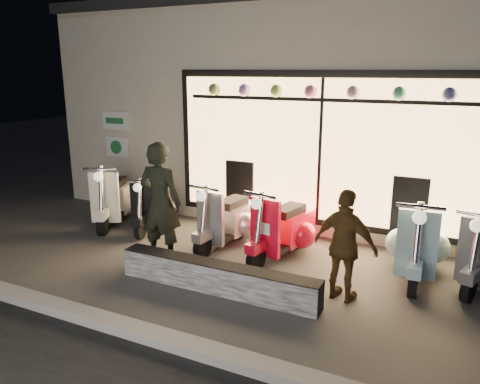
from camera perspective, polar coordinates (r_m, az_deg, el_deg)
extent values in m
plane|color=#383533|center=(7.03, -1.73, -9.49)|extent=(40.00, 40.00, 0.00)
cube|color=slate|center=(5.52, -11.84, -16.43)|extent=(40.00, 0.25, 0.12)
cube|color=beige|center=(11.12, 10.41, 9.95)|extent=(10.00, 6.00, 4.00)
cube|color=black|center=(11.15, 10.94, 20.76)|extent=(10.20, 6.20, 0.20)
cube|color=black|center=(8.07, 9.86, 5.01)|extent=(5.45, 0.06, 2.65)
cube|color=#FFBF6B|center=(8.03, 9.78, 4.96)|extent=(5.20, 0.04, 2.40)
cube|color=black|center=(7.90, 9.96, 11.01)|extent=(4.90, 0.06, 0.06)
cube|color=white|center=(10.14, -14.96, 8.40)|extent=(0.65, 0.04, 0.38)
cube|color=white|center=(10.21, -14.76, 5.33)|extent=(0.55, 0.04, 0.42)
cube|color=black|center=(6.34, -2.82, -10.35)|extent=(2.86, 0.28, 0.40)
cylinder|color=black|center=(7.42, -4.60, -6.69)|extent=(0.15, 0.37, 0.36)
cylinder|color=black|center=(8.23, -0.12, -4.43)|extent=(0.17, 0.37, 0.36)
cube|color=#ADADB2|center=(7.45, -3.63, -3.20)|extent=(0.49, 0.13, 0.87)
cube|color=#ADADB2|center=(8.08, -0.53, -3.14)|extent=(0.53, 0.79, 0.49)
cube|color=black|center=(7.91, -0.95, -1.29)|extent=(0.37, 0.63, 0.13)
sphere|color=#FFF2CC|center=(7.15, -4.79, -0.52)|extent=(0.18, 0.18, 0.16)
cylinder|color=black|center=(6.95, 1.97, -8.13)|extent=(0.18, 0.38, 0.37)
cylinder|color=black|center=(7.80, 6.65, -5.62)|extent=(0.20, 0.39, 0.37)
cube|color=red|center=(6.97, 3.10, -4.34)|extent=(0.50, 0.17, 0.89)
cube|color=red|center=(7.63, 6.28, -4.25)|extent=(0.60, 0.84, 0.50)
cube|color=black|center=(7.45, 5.90, -2.26)|extent=(0.42, 0.66, 0.13)
sphere|color=#FFF2CC|center=(6.66, 1.98, -1.44)|extent=(0.19, 0.19, 0.16)
cylinder|color=black|center=(8.38, -12.10, -4.52)|extent=(0.18, 0.35, 0.33)
cylinder|color=black|center=(9.25, -9.81, -2.57)|extent=(0.20, 0.35, 0.33)
cube|color=black|center=(8.45, -11.71, -1.63)|extent=(0.45, 0.19, 0.80)
cube|color=black|center=(9.10, -10.08, -1.52)|extent=(0.58, 0.77, 0.45)
cube|color=black|center=(8.94, -10.37, 0.00)|extent=(0.41, 0.60, 0.12)
sphere|color=#FFF2CC|center=(8.16, -12.41, 0.53)|extent=(0.18, 0.18, 0.15)
cylinder|color=black|center=(8.71, -16.43, -3.88)|extent=(0.26, 0.40, 0.39)
cylinder|color=black|center=(9.74, -14.38, -1.76)|extent=(0.28, 0.41, 0.39)
cube|color=#F3E4C6|center=(8.80, -16.16, -0.65)|extent=(0.51, 0.29, 0.93)
cube|color=#F3E4C6|center=(9.58, -14.65, -0.58)|extent=(0.76, 0.92, 0.52)
cube|color=black|center=(9.39, -14.97, 1.11)|extent=(0.55, 0.71, 0.14)
sphere|color=#FFF2CC|center=(8.47, -16.89, 1.80)|extent=(0.23, 0.23, 0.17)
cylinder|color=black|center=(6.58, 20.32, -10.36)|extent=(0.14, 0.40, 0.39)
cylinder|color=black|center=(7.65, 20.73, -6.86)|extent=(0.16, 0.40, 0.39)
cube|color=#90BCCC|center=(6.64, 20.77, -6.00)|extent=(0.53, 0.11, 0.94)
cube|color=#90BCCC|center=(7.46, 20.86, -5.45)|extent=(0.53, 0.83, 0.53)
cube|color=black|center=(7.25, 21.06, -3.35)|extent=(0.36, 0.66, 0.14)
sphere|color=#FFF2CC|center=(6.26, 21.05, -2.94)|extent=(0.18, 0.18, 0.17)
cylinder|color=black|center=(6.72, 26.07, -10.56)|extent=(0.21, 0.39, 0.37)
cube|color=#5C5E64|center=(6.77, 27.04, -6.60)|extent=(0.50, 0.21, 0.89)
sphere|color=#FFF2CC|center=(6.42, 26.90, -3.69)|extent=(0.20, 0.20, 0.16)
imported|color=black|center=(7.16, -9.68, -1.29)|extent=(0.72, 0.50, 1.86)
imported|color=brown|center=(6.06, 12.71, -6.45)|extent=(0.92, 0.55, 1.46)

